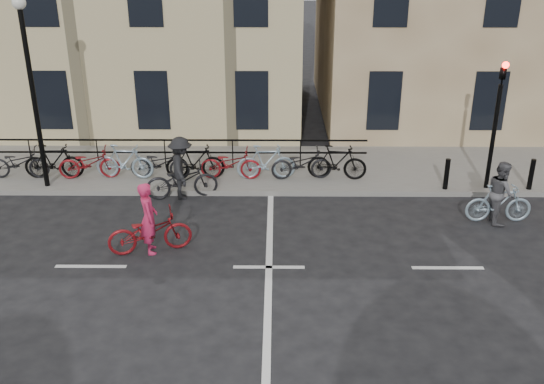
{
  "coord_description": "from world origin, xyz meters",
  "views": [
    {
      "loc": [
        0.17,
        -11.81,
        6.86
      ],
      "look_at": [
        0.05,
        1.73,
        1.1
      ],
      "focal_mm": 40.0,
      "sensor_mm": 36.0,
      "label": 1
    }
  ],
  "objects_px": {
    "cyclist_dark": "(182,174)",
    "cyclist_pink": "(150,228)",
    "lamp_post": "(30,71)",
    "traffic_light": "(497,110)",
    "cyclist_grey": "(500,198)"
  },
  "relations": [
    {
      "from": "cyclist_pink",
      "to": "cyclist_dark",
      "type": "bearing_deg",
      "value": -21.18
    },
    {
      "from": "lamp_post",
      "to": "cyclist_grey",
      "type": "bearing_deg",
      "value": -9.13
    },
    {
      "from": "cyclist_dark",
      "to": "traffic_light",
      "type": "bearing_deg",
      "value": -99.47
    },
    {
      "from": "cyclist_pink",
      "to": "cyclist_dark",
      "type": "xyz_separation_m",
      "value": [
        0.29,
        3.17,
        0.1
      ]
    },
    {
      "from": "traffic_light",
      "to": "cyclist_dark",
      "type": "xyz_separation_m",
      "value": [
        -8.69,
        -0.44,
        -1.75
      ]
    },
    {
      "from": "cyclist_dark",
      "to": "cyclist_pink",
      "type": "bearing_deg",
      "value": 162.48
    },
    {
      "from": "lamp_post",
      "to": "cyclist_pink",
      "type": "relative_size",
      "value": 2.58
    },
    {
      "from": "traffic_light",
      "to": "cyclist_dark",
      "type": "distance_m",
      "value": 8.88
    },
    {
      "from": "lamp_post",
      "to": "cyclist_pink",
      "type": "bearing_deg",
      "value": -44.57
    },
    {
      "from": "cyclist_pink",
      "to": "cyclist_dark",
      "type": "distance_m",
      "value": 3.18
    },
    {
      "from": "traffic_light",
      "to": "lamp_post",
      "type": "height_order",
      "value": "lamp_post"
    },
    {
      "from": "cyclist_pink",
      "to": "cyclist_grey",
      "type": "xyz_separation_m",
      "value": [
        8.65,
        1.68,
        0.07
      ]
    },
    {
      "from": "cyclist_pink",
      "to": "cyclist_dark",
      "type": "height_order",
      "value": "cyclist_dark"
    },
    {
      "from": "lamp_post",
      "to": "traffic_light",
      "type": "bearing_deg",
      "value": -0.27
    },
    {
      "from": "cyclist_grey",
      "to": "lamp_post",
      "type": "bearing_deg",
      "value": 80.37
    }
  ]
}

